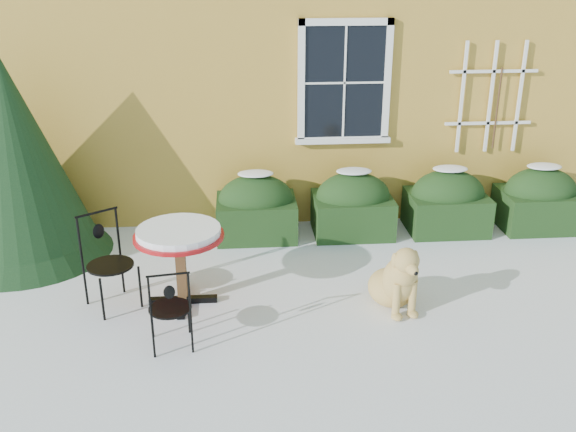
{
  "coord_description": "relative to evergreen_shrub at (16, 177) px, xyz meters",
  "views": [
    {
      "loc": [
        -0.52,
        -5.42,
        3.5
      ],
      "look_at": [
        0.0,
        1.0,
        0.9
      ],
      "focal_mm": 40.0,
      "sensor_mm": 36.0,
      "label": 1
    }
  ],
  "objects": [
    {
      "name": "ground",
      "position": [
        3.22,
        -2.23,
        -1.02
      ],
      "size": [
        80.0,
        80.0,
        0.0
      ],
      "primitive_type": "plane",
      "color": "white",
      "rests_on": "ground"
    },
    {
      "name": "hedge_row",
      "position": [
        4.87,
        0.32,
        -0.62
      ],
      "size": [
        4.95,
        0.8,
        0.91
      ],
      "color": "black",
      "rests_on": "ground"
    },
    {
      "name": "evergreen_shrub",
      "position": [
        0.0,
        0.0,
        0.0
      ],
      "size": [
        2.1,
        2.1,
        2.54
      ],
      "rotation": [
        0.0,
        0.0,
        0.07
      ],
      "color": "black",
      "rests_on": "ground"
    },
    {
      "name": "bistro_table",
      "position": [
        2.06,
        -1.43,
        -0.29
      ],
      "size": [
        0.95,
        0.95,
        0.88
      ],
      "rotation": [
        0.0,
        0.0,
        -0.37
      ],
      "color": "black",
      "rests_on": "ground"
    },
    {
      "name": "patio_chair_near",
      "position": [
        2.02,
        -2.29,
        -0.59
      ],
      "size": [
        0.44,
        0.43,
        0.86
      ],
      "rotation": [
        0.0,
        0.0,
        3.29
      ],
      "color": "black",
      "rests_on": "ground"
    },
    {
      "name": "patio_chair_far",
      "position": [
        1.3,
        -1.4,
        -0.51
      ],
      "size": [
        0.63,
        0.63,
        1.03
      ],
      "rotation": [
        0.0,
        0.0,
        0.6
      ],
      "color": "black",
      "rests_on": "ground"
    },
    {
      "name": "dog",
      "position": [
        4.34,
        -1.73,
        -0.7
      ],
      "size": [
        0.61,
        0.89,
        0.79
      ],
      "rotation": [
        0.0,
        0.0,
        0.21
      ],
      "color": "tan",
      "rests_on": "ground"
    }
  ]
}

